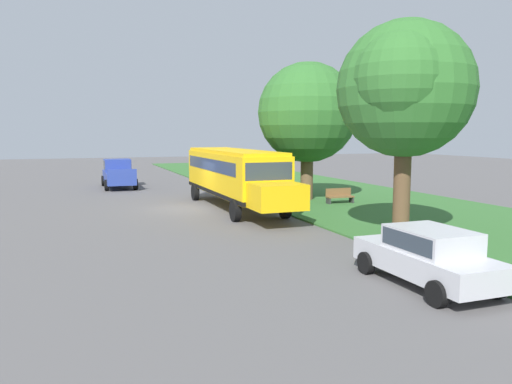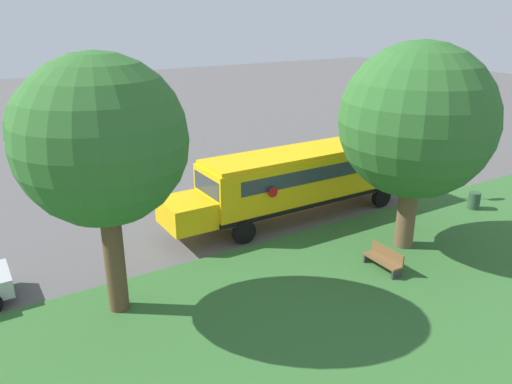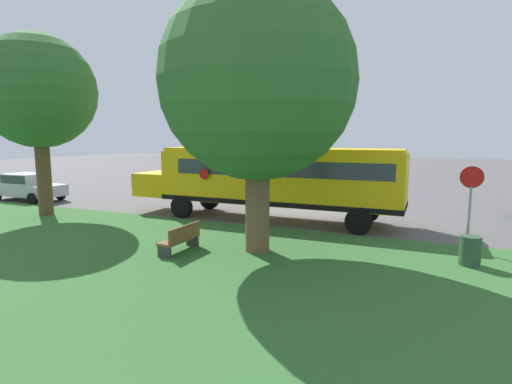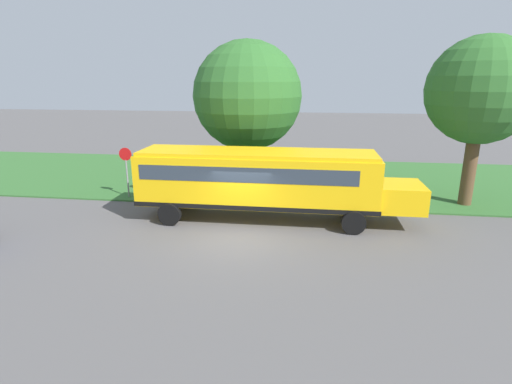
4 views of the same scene
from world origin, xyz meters
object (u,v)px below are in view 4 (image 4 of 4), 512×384
at_px(stop_sign, 126,167).
at_px(trash_bin, 142,182).
at_px(oak_tree_roadside_mid, 487,90).
at_px(school_bus, 263,179).
at_px(park_bench, 286,178).
at_px(oak_tree_beside_bus, 248,94).

bearing_deg(stop_sign, trash_bin, 178.11).
bearing_deg(trash_bin, oak_tree_roadside_mid, 87.65).
distance_m(school_bus, park_bench, 6.27).
xyz_separation_m(oak_tree_beside_bus, oak_tree_roadside_mid, (1.87, 11.50, 0.33)).
xyz_separation_m(oak_tree_beside_bus, stop_sign, (2.78, -6.07, -3.62)).
distance_m(stop_sign, park_bench, 9.10).
relative_size(oak_tree_beside_bus, park_bench, 5.11).
bearing_deg(oak_tree_roadside_mid, stop_sign, -87.04).
height_order(oak_tree_beside_bus, park_bench, oak_tree_beside_bus).
bearing_deg(school_bus, oak_tree_roadside_mid, 107.90).
xyz_separation_m(school_bus, stop_sign, (-2.34, -7.51, -0.19)).
height_order(park_bench, trash_bin, park_bench).
bearing_deg(trash_bin, school_bus, 61.98).
relative_size(school_bus, stop_sign, 4.53).
distance_m(school_bus, oak_tree_beside_bus, 6.33).
bearing_deg(oak_tree_roadside_mid, park_bench, -106.69).
bearing_deg(trash_bin, park_bench, 104.37).
xyz_separation_m(school_bus, trash_bin, (-3.97, -7.46, -1.47)).
distance_m(oak_tree_beside_bus, oak_tree_roadside_mid, 11.66).
bearing_deg(park_bench, stop_sign, -65.64).
distance_m(school_bus, oak_tree_roadside_mid, 11.22).
height_order(school_bus, stop_sign, school_bus).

